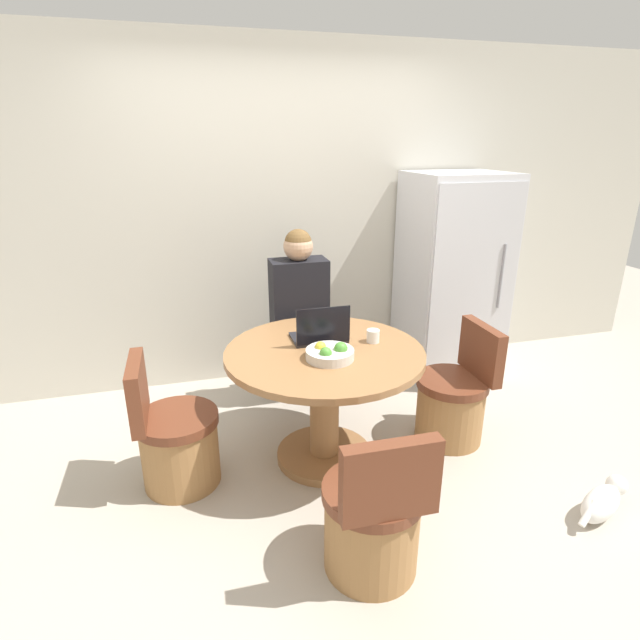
% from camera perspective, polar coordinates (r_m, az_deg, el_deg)
% --- Properties ---
extents(ground_plane, '(12.00, 12.00, 0.00)m').
position_cam_1_polar(ground_plane, '(3.13, 1.30, -17.21)').
color(ground_plane, '#B2A899').
extents(wall_back, '(7.00, 0.06, 2.60)m').
position_cam_1_polar(wall_back, '(3.99, -4.89, 11.45)').
color(wall_back, beige).
rests_on(wall_back, ground_plane).
extents(refrigerator, '(0.74, 0.69, 1.65)m').
position_cam_1_polar(refrigerator, '(4.21, 14.79, 4.70)').
color(refrigerator, silver).
rests_on(refrigerator, ground_plane).
extents(dining_table, '(1.17, 1.17, 0.74)m').
position_cam_1_polar(dining_table, '(3.00, 0.52, -7.44)').
color(dining_table, olive).
rests_on(dining_table, ground_plane).
extents(chair_left_side, '(0.46, 0.46, 0.79)m').
position_cam_1_polar(chair_left_side, '(3.04, -16.16, -13.30)').
color(chair_left_side, '#9E7042').
rests_on(chair_left_side, ground_plane).
extents(chair_near_camera, '(0.46, 0.46, 0.79)m').
position_cam_1_polar(chair_near_camera, '(2.44, 6.11, -21.94)').
color(chair_near_camera, '#9E7042').
rests_on(chair_near_camera, ground_plane).
extents(chair_right_side, '(0.46, 0.46, 0.79)m').
position_cam_1_polar(chair_right_side, '(3.43, 14.98, -9.05)').
color(chair_right_side, '#9E7042').
rests_on(chair_right_side, ground_plane).
extents(person_seated, '(0.40, 0.37, 1.31)m').
position_cam_1_polar(person_seated, '(3.64, -2.54, 1.17)').
color(person_seated, '#2D2D38').
rests_on(person_seated, ground_plane).
extents(laptop, '(0.32, 0.23, 0.24)m').
position_cam_1_polar(laptop, '(3.00, 0.01, -1.55)').
color(laptop, '#232328').
rests_on(laptop, dining_table).
extents(fruit_bowl, '(0.27, 0.27, 0.10)m').
position_cam_1_polar(fruit_bowl, '(2.77, 1.16, -3.82)').
color(fruit_bowl, beige).
rests_on(fruit_bowl, dining_table).
extents(coffee_cup, '(0.08, 0.08, 0.08)m').
position_cam_1_polar(coffee_cup, '(3.01, 6.08, -1.83)').
color(coffee_cup, white).
rests_on(coffee_cup, dining_table).
extents(cat, '(0.43, 0.26, 0.17)m').
position_cam_1_polar(cat, '(3.18, 29.59, -17.55)').
color(cat, white).
rests_on(cat, ground_plane).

